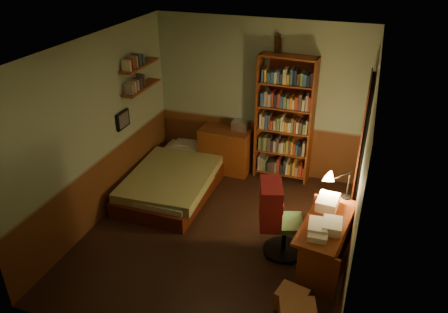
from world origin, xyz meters
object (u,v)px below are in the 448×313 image
(dresser, at_px, (225,150))
(mini_stereo, at_px, (240,125))
(desk, at_px, (324,242))
(cardboard_box_b, at_px, (292,300))
(desk_lamp, at_px, (349,179))
(bed, at_px, (176,170))
(office_chair, at_px, (286,218))
(bookshelf, at_px, (285,120))

(dresser, relative_size, mini_stereo, 3.32)
(desk, relative_size, cardboard_box_b, 3.68)
(dresser, bearing_deg, desk, -42.54)
(desk, bearing_deg, desk_lamp, 81.82)
(desk, bearing_deg, mini_stereo, 138.57)
(bed, xyz_separation_m, office_chair, (1.98, -1.01, 0.22))
(bed, distance_m, bookshelf, 1.92)
(desk_lamp, bearing_deg, desk, -91.80)
(bed, bearing_deg, desk_lamp, -9.44)
(bed, height_order, mini_stereo, mini_stereo)
(office_chair, bearing_deg, bookshelf, 86.66)
(office_chair, bearing_deg, mini_stereo, 105.06)
(mini_stereo, height_order, desk, mini_stereo)
(dresser, height_order, desk_lamp, desk_lamp)
(desk_lamp, bearing_deg, cardboard_box_b, -90.59)
(bookshelf, xyz_separation_m, cardboard_box_b, (0.75, -2.82, -0.93))
(bed, distance_m, dresser, 0.99)
(desk_lamp, relative_size, office_chair, 0.53)
(mini_stereo, height_order, desk_lamp, desk_lamp)
(mini_stereo, bearing_deg, desk_lamp, -35.64)
(bookshelf, distance_m, cardboard_box_b, 3.07)
(desk, relative_size, desk_lamp, 2.12)
(desk, distance_m, cardboard_box_b, 0.91)
(desk, bearing_deg, dresser, 143.84)
(bookshelf, bearing_deg, dresser, -169.67)
(desk_lamp, relative_size, cardboard_box_b, 1.74)
(dresser, relative_size, desk, 0.71)
(bed, height_order, desk, bed)
(bookshelf, bearing_deg, desk_lamp, -44.76)
(bookshelf, bearing_deg, office_chair, -71.24)
(desk, distance_m, office_chair, 0.55)
(bed, height_order, bookshelf, bookshelf)
(mini_stereo, distance_m, desk, 2.69)
(dresser, distance_m, mini_stereo, 0.52)
(desk, xyz_separation_m, cardboard_box_b, (-0.21, -0.86, -0.21))
(bookshelf, relative_size, desk_lamp, 3.66)
(desk_lamp, bearing_deg, dresser, 163.23)
(bookshelf, bearing_deg, cardboard_box_b, -69.80)
(bed, height_order, dresser, dresser)
(dresser, xyz_separation_m, desk, (1.94, -1.88, -0.06))
(dresser, bearing_deg, desk_lamp, -29.55)
(bookshelf, bearing_deg, desk, -58.55)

